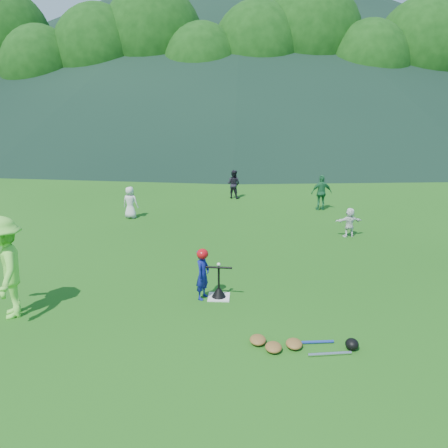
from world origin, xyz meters
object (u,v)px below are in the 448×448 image
at_px(home_plate, 219,297).
at_px(fielder_d, 349,222).
at_px(batting_tee, 219,292).
at_px(batter_child, 203,274).
at_px(fielder_b, 234,184).
at_px(adult_coach, 6,268).
at_px(equipment_pile, 294,344).
at_px(fielder_c, 321,193).
at_px(fielder_a, 130,203).

relative_size(home_plate, fielder_d, 0.50).
bearing_deg(batting_tee, home_plate, 0.00).
distance_m(batter_child, fielder_b, 9.87).
distance_m(batter_child, adult_coach, 3.74).
bearing_deg(batting_tee, equipment_pile, -54.10).
bearing_deg(adult_coach, batting_tee, 78.62).
xyz_separation_m(adult_coach, fielder_c, (7.36, 8.81, -0.31)).
bearing_deg(fielder_b, fielder_a, 68.58).
height_order(fielder_b, equipment_pile, fielder_b).
relative_size(fielder_b, batting_tee, 1.77).
bearing_deg(equipment_pile, fielder_d, 69.70).
height_order(batter_child, batting_tee, batter_child).
xyz_separation_m(fielder_a, fielder_d, (7.16, -1.90, -0.11)).
relative_size(batter_child, batting_tee, 1.55).
bearing_deg(fielder_c, equipment_pile, 70.06).
bearing_deg(fielder_a, batting_tee, 131.13).
xyz_separation_m(fielder_a, equipment_pile, (4.82, -8.24, -0.49)).
height_order(home_plate, fielder_b, fielder_b).
relative_size(batter_child, equipment_pile, 0.59).
distance_m(home_plate, adult_coach, 4.16).
bearing_deg(home_plate, fielder_c, 66.37).
bearing_deg(home_plate, fielder_a, 118.52).
bearing_deg(batter_child, fielder_c, -3.24).
relative_size(adult_coach, fielder_a, 1.74).
relative_size(fielder_c, fielder_d, 1.48).
height_order(home_plate, batting_tee, batting_tee).
bearing_deg(fielder_d, batter_child, 37.02).
bearing_deg(fielder_d, equipment_pile, 58.62).
relative_size(batter_child, fielder_b, 0.88).
bearing_deg(home_plate, equipment_pile, -54.10).
bearing_deg(adult_coach, fielder_c, 115.03).
relative_size(fielder_c, batting_tee, 1.95).
xyz_separation_m(fielder_a, fielder_b, (3.54, 3.47, 0.04)).
relative_size(fielder_d, equipment_pile, 0.50).
height_order(adult_coach, fielder_b, adult_coach).
distance_m(fielder_b, fielder_d, 6.48).
height_order(fielder_a, fielder_b, fielder_b).
relative_size(home_plate, fielder_a, 0.40).
height_order(fielder_c, fielder_d, fielder_c).
bearing_deg(adult_coach, equipment_pile, 55.00).
height_order(batter_child, adult_coach, adult_coach).
relative_size(adult_coach, fielder_c, 1.47).
xyz_separation_m(home_plate, fielder_b, (0.09, 9.82, 0.59)).
bearing_deg(fielder_d, home_plate, 39.17).
height_order(adult_coach, fielder_a, adult_coach).
bearing_deg(batting_tee, batter_child, -172.98).
bearing_deg(fielder_a, equipment_pile, 132.93).
distance_m(fielder_c, fielder_d, 3.41).
bearing_deg(fielder_a, batter_child, 128.66).
bearing_deg(home_plate, fielder_b, 89.49).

